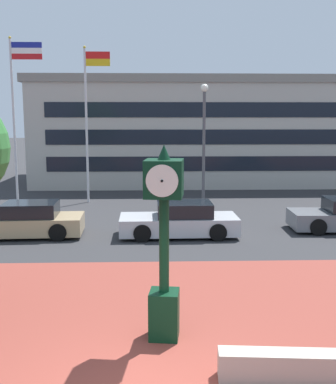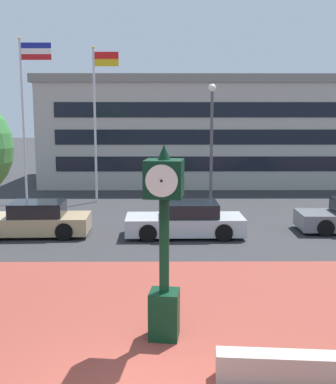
# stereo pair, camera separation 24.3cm
# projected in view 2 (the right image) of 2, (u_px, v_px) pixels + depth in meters

# --- Properties ---
(plaza_brick_paving) EXTENTS (44.00, 11.30, 0.01)m
(plaza_brick_paving) POSITION_uv_depth(u_px,v_px,m) (141.00, 350.00, 9.10)
(plaza_brick_paving) COLOR brown
(plaza_brick_paving) RESTS_ON ground
(planter_wall) EXTENTS (3.22, 0.67, 0.50)m
(planter_wall) POSITION_uv_depth(u_px,v_px,m) (312.00, 369.00, 7.94)
(planter_wall) COLOR #ADA393
(planter_wall) RESTS_ON ground
(street_clock) EXTENTS (0.81, 0.85, 3.90)m
(street_clock) POSITION_uv_depth(u_px,v_px,m) (164.00, 240.00, 9.33)
(street_clock) COLOR black
(street_clock) RESTS_ON ground
(car_street_near) EXTENTS (4.28, 1.98, 1.28)m
(car_street_near) POSITION_uv_depth(u_px,v_px,m) (34.00, 220.00, 17.93)
(car_street_near) COLOR tan
(car_street_near) RESTS_ON ground
(car_street_far) EXTENTS (4.41, 1.92, 1.28)m
(car_street_far) POSITION_uv_depth(u_px,v_px,m) (186.00, 221.00, 17.82)
(car_street_far) COLOR #B7BABF
(car_street_far) RESTS_ON ground
(flagpole_primary) EXTENTS (1.64, 0.14, 8.42)m
(flagpole_primary) POSITION_uv_depth(u_px,v_px,m) (26.00, 107.00, 24.38)
(flagpole_primary) COLOR silver
(flagpole_primary) RESTS_ON ground
(flagpole_secondary) EXTENTS (1.34, 0.14, 7.97)m
(flagpole_secondary) POSITION_uv_depth(u_px,v_px,m) (97.00, 115.00, 24.47)
(flagpole_secondary) COLOR silver
(flagpole_secondary) RESTS_ON ground
(civic_building) EXTENTS (25.14, 11.49, 6.99)m
(civic_building) POSITION_uv_depth(u_px,v_px,m) (227.00, 130.00, 34.22)
(civic_building) COLOR #B2ADA3
(civic_building) RESTS_ON ground
(street_lamp_post) EXTENTS (0.36, 0.36, 5.91)m
(street_lamp_post) POSITION_uv_depth(u_px,v_px,m) (212.00, 134.00, 21.78)
(street_lamp_post) COLOR #4C4C51
(street_lamp_post) RESTS_ON ground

